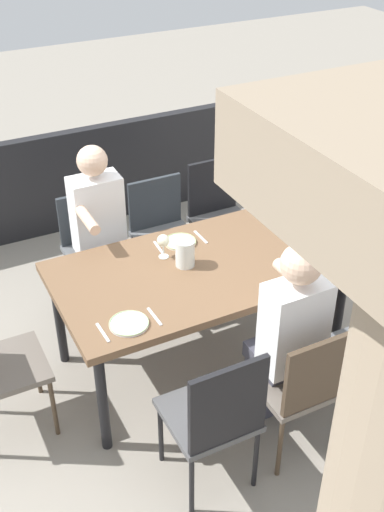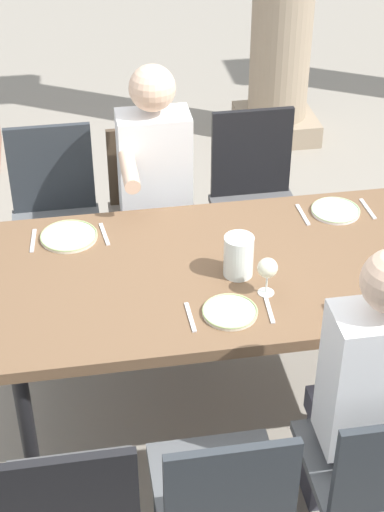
{
  "view_description": "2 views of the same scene",
  "coord_description": "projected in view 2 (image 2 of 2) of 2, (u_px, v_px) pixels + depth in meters",
  "views": [
    {
      "loc": [
        1.48,
        2.85,
        2.97
      ],
      "look_at": [
        0.02,
        -0.05,
        0.82
      ],
      "focal_mm": 44.71,
      "sensor_mm": 36.0,
      "label": 1
    },
    {
      "loc": [
        -0.55,
        -2.62,
        2.7
      ],
      "look_at": [
        -0.12,
        -0.06,
        0.88
      ],
      "focal_mm": 57.52,
      "sensor_mm": 36.0,
      "label": 2
    }
  ],
  "objects": [
    {
      "name": "plate_1",
      "position": [
        230.0,
        312.0,
        3.05
      ],
      "size": [
        0.21,
        0.21,
        0.02
      ],
      "color": "silver",
      "rests_on": "dining_table"
    },
    {
      "name": "diner_man_white",
      "position": [
        366.0,
        391.0,
        2.8
      ],
      "size": [
        0.35,
        0.49,
        1.33
      ],
      "color": "#3F3F4C",
      "rests_on": "ground"
    },
    {
      "name": "chair_east_north",
      "position": [
        255.0,
        193.0,
        4.22
      ],
      "size": [
        0.44,
        0.44,
        0.95
      ],
      "color": "#4F4F50",
      "rests_on": "ground"
    },
    {
      "name": "fork_1",
      "position": [
        190.0,
        317.0,
        3.04
      ],
      "size": [
        0.02,
        0.17,
        0.01
      ],
      "primitive_type": "cube",
      "rotation": [
        0.0,
        0.0,
        0.02
      ],
      "color": "silver",
      "rests_on": "dining_table"
    },
    {
      "name": "plate_2",
      "position": [
        336.0,
        211.0,
        3.64
      ],
      "size": [
        0.22,
        0.22,
        0.02
      ],
      "color": "white",
      "rests_on": "dining_table"
    },
    {
      "name": "ground_plane",
      "position": [
        216.0,
        403.0,
        3.74
      ],
      "size": [
        16.0,
        16.0,
        0.0
      ],
      "primitive_type": "plane",
      "color": "gray"
    },
    {
      "name": "water_pitcher",
      "position": [
        239.0,
        258.0,
        3.22
      ],
      "size": [
        0.12,
        0.12,
        0.17
      ],
      "color": "white",
      "rests_on": "dining_table"
    },
    {
      "name": "wine_glass_1",
      "position": [
        268.0,
        269.0,
        3.09
      ],
      "size": [
        0.08,
        0.08,
        0.16
      ],
      "color": "white",
      "rests_on": "dining_table"
    },
    {
      "name": "chair_east_south",
      "position": [
        377.0,
        470.0,
        2.76
      ],
      "size": [
        0.44,
        0.44,
        0.88
      ],
      "color": "#5B5E61",
      "rests_on": "ground"
    },
    {
      "name": "diner_woman_green",
      "position": [
        156.0,
        192.0,
        3.89
      ],
      "size": [
        0.34,
        0.5,
        1.32
      ],
      "color": "#3F3F4C",
      "rests_on": "ground"
    },
    {
      "name": "spoon_2",
      "position": [
        368.0,
        209.0,
        3.66
      ],
      "size": [
        0.02,
        0.17,
        0.01
      ],
      "primitive_type": "cube",
      "rotation": [
        0.0,
        0.0,
        0.04
      ],
      "color": "silver",
      "rests_on": "dining_table"
    },
    {
      "name": "chair_mid_north",
      "position": [
        153.0,
        205.0,
        4.15
      ],
      "size": [
        0.44,
        0.44,
        0.9
      ],
      "color": "#6A6158",
      "rests_on": "ground"
    },
    {
      "name": "spoon_0",
      "position": [
        104.0,
        234.0,
        3.49
      ],
      "size": [
        0.04,
        0.17,
        0.01
      ],
      "primitive_type": "cube",
      "rotation": [
        0.0,
        0.0,
        0.12
      ],
      "color": "silver",
      "rests_on": "dining_table"
    },
    {
      "name": "fork_0",
      "position": [
        33.0,
        241.0,
        3.45
      ],
      "size": [
        0.03,
        0.17,
        0.01
      ],
      "primitive_type": "cube",
      "rotation": [
        0.0,
        0.0,
        -0.08
      ],
      "color": "silver",
      "rests_on": "dining_table"
    },
    {
      "name": "chair_mid_south",
      "position": [
        223.0,
        495.0,
        2.69
      ],
      "size": [
        0.44,
        0.44,
        0.87
      ],
      "color": "#5B5E61",
      "rests_on": "ground"
    },
    {
      "name": "dining_table",
      "position": [
        219.0,
        280.0,
        3.34
      ],
      "size": [
        1.77,
        0.98,
        0.77
      ],
      "color": "brown",
      "rests_on": "ground"
    },
    {
      "name": "chair_west_north",
      "position": [
        55.0,
        210.0,
        4.08
      ],
      "size": [
        0.44,
        0.44,
        0.95
      ],
      "color": "#5B5E61",
      "rests_on": "ground"
    },
    {
      "name": "spoon_1",
      "position": [
        269.0,
        309.0,
        3.08
      ],
      "size": [
        0.03,
        0.17,
        0.01
      ],
      "primitive_type": "cube",
      "rotation": [
        0.0,
        0.0,
        -0.06
      ],
      "color": "silver",
      "rests_on": "dining_table"
    },
    {
      "name": "plate_0",
      "position": [
        69.0,
        236.0,
        3.47
      ],
      "size": [
        0.24,
        0.24,
        0.02
      ],
      "color": "silver",
      "rests_on": "dining_table"
    },
    {
      "name": "fork_2",
      "position": [
        303.0,
        215.0,
        3.62
      ],
      "size": [
        0.02,
        0.17,
        0.01
      ],
      "primitive_type": "cube",
      "rotation": [
        0.0,
        0.0,
        0.03
      ],
      "color": "silver",
      "rests_on": "dining_table"
    }
  ]
}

